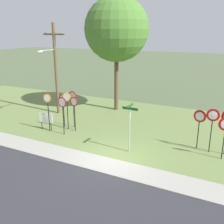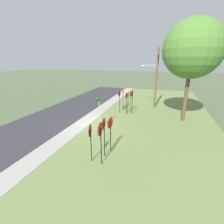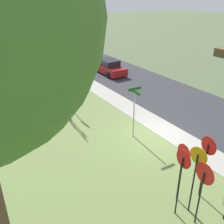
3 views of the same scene
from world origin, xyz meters
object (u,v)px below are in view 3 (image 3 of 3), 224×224
Objects in this scene: stop_sign_near_right at (182,169)px; stop_sign_far_center at (207,154)px; yield_sign_near_left at (71,85)px; yield_sign_far_right at (69,94)px; parked_sedan_distant at (109,67)px; stop_sign_far_left at (196,167)px; stop_sign_center_tall at (203,181)px; yield_sign_near_right at (60,84)px; stop_sign_near_left at (182,161)px; yield_sign_far_left at (67,88)px; street_name_post at (134,108)px.

stop_sign_far_center is at bearing -77.23° from stop_sign_near_right.
yield_sign_far_right is (-1.48, 0.76, -0.00)m from yield_sign_near_left.
stop_sign_far_center is 0.62× the size of parked_sedan_distant.
stop_sign_far_left is 9.01m from yield_sign_far_right.
stop_sign_center_tall is at bearing 158.65° from parked_sedan_distant.
stop_sign_center_tall is 11.07m from yield_sign_near_right.
stop_sign_near_right is 1.51m from stop_sign_far_center.
yield_sign_near_left is (10.12, 1.03, -0.11)m from stop_sign_far_center.
yield_sign_near_right is (0.09, 0.70, 0.20)m from yield_sign_near_left.
yield_sign_near_right reaches higher than stop_sign_near_left.
yield_sign_near_left reaches higher than parked_sedan_distant.
stop_sign_near_right is at bearing 103.29° from stop_sign_far_center.
stop_sign_near_right is 0.75m from stop_sign_center_tall.
yield_sign_far_left is (9.06, 0.69, 0.20)m from stop_sign_near_left.
stop_sign_far_left is at bearing -179.31° from yield_sign_far_left.
stop_sign_near_right is at bearing 156.96° from parked_sedan_distant.
stop_sign_far_center is at bearing -171.39° from yield_sign_near_right.
yield_sign_far_left is at bearing -173.91° from yield_sign_near_right.
yield_sign_far_left is (9.55, 0.13, 0.01)m from stop_sign_near_right.
stop_sign_far_center is 1.00× the size of yield_sign_far_left.
stop_sign_near_right reaches higher than yield_sign_near_left.
stop_sign_far_left reaches higher than stop_sign_center_tall.
stop_sign_far_left is 9.73m from yield_sign_far_left.
yield_sign_near_right reaches higher than stop_sign_far_center.
street_name_post is (5.97, -1.64, -0.10)m from stop_sign_center_tall.
stop_sign_near_left is 8.38m from yield_sign_far_right.
parked_sedan_distant is at bearing -49.38° from yield_sign_far_left.
yield_sign_near_left is 5.21m from street_name_post.
yield_sign_far_left is 0.62× the size of parked_sedan_distant.
yield_sign_far_left reaches higher than stop_sign_near_left.
yield_sign_near_right reaches higher than yield_sign_far_left.
stop_sign_near_left is 1.02× the size of yield_sign_near_left.
stop_sign_near_right is at bearing 161.35° from street_name_post.
parked_sedan_distant is (6.27, -6.72, -1.24)m from yield_sign_near_left.
street_name_post is at bearing 155.45° from parked_sedan_distant.
stop_sign_far_center and yield_sign_far_left have the same top height.
yield_sign_near_right reaches higher than yield_sign_far_right.
parked_sedan_distant is (6.19, -7.41, -1.44)m from yield_sign_near_right.
yield_sign_far_right reaches higher than parked_sedan_distant.
stop_sign_near_right is at bearing 177.53° from yield_sign_far_left.
yield_sign_far_right is at bearing 136.43° from parked_sedan_distant.
stop_sign_far_left is 1.03× the size of yield_sign_far_left.
street_name_post is at bearing -14.14° from stop_sign_near_right.
yield_sign_near_right is 1.58m from yield_sign_far_right.
street_name_post is (5.30, -1.94, -0.25)m from stop_sign_near_right.
stop_sign_far_center is at bearing 174.76° from yield_sign_near_left.
stop_sign_far_center is at bearing -158.51° from yield_sign_far_right.
stop_sign_far_center reaches higher than yield_sign_near_left.
yield_sign_near_left is (10.97, -0.16, 0.00)m from stop_sign_center_tall.
yield_sign_near_right reaches higher than parked_sedan_distant.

